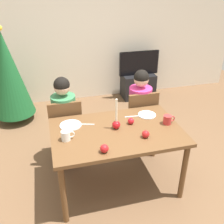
% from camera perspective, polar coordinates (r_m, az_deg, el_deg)
% --- Properties ---
extents(ground_plane, '(7.68, 7.68, 0.00)m').
position_cam_1_polar(ground_plane, '(3.25, 0.94, -15.31)').
color(ground_plane, brown).
extents(back_wall, '(6.40, 0.10, 2.60)m').
position_cam_1_polar(back_wall, '(5.00, -7.39, 17.12)').
color(back_wall, beige).
rests_on(back_wall, ground).
extents(dining_table, '(1.40, 0.90, 0.75)m').
position_cam_1_polar(dining_table, '(2.84, 1.04, -5.47)').
color(dining_table, brown).
rests_on(dining_table, ground).
extents(chair_left, '(0.40, 0.40, 0.90)m').
position_cam_1_polar(chair_left, '(3.36, -10.11, -3.26)').
color(chair_left, brown).
rests_on(chair_left, ground).
extents(chair_right, '(0.40, 0.40, 0.90)m').
position_cam_1_polar(chair_right, '(3.55, 6.19, -1.12)').
color(chair_right, brown).
rests_on(chair_right, ground).
extents(person_left_child, '(0.30, 0.30, 1.17)m').
position_cam_1_polar(person_left_child, '(3.36, -10.25, -2.14)').
color(person_left_child, '#33384C').
rests_on(person_left_child, ground).
extents(person_right_child, '(0.30, 0.30, 1.17)m').
position_cam_1_polar(person_right_child, '(3.55, 6.06, -0.06)').
color(person_right_child, '#33384C').
rests_on(person_right_child, ground).
extents(tv_stand, '(0.64, 0.40, 0.48)m').
position_cam_1_polar(tv_stand, '(5.29, 5.72, 5.79)').
color(tv_stand, black).
rests_on(tv_stand, ground).
extents(tv, '(0.79, 0.05, 0.46)m').
position_cam_1_polar(tv, '(5.13, 5.97, 10.66)').
color(tv, black).
rests_on(tv, tv_stand).
extents(christmas_tree, '(0.66, 0.66, 1.58)m').
position_cam_1_polar(christmas_tree, '(4.47, -21.78, 7.60)').
color(christmas_tree, brown).
rests_on(christmas_tree, ground).
extents(candle_centerpiece, '(0.09, 0.09, 0.35)m').
position_cam_1_polar(candle_centerpiece, '(2.79, 0.94, -2.37)').
color(candle_centerpiece, red).
rests_on(candle_centerpiece, dining_table).
extents(plate_left, '(0.24, 0.24, 0.01)m').
position_cam_1_polar(plate_left, '(2.91, -9.08, -2.88)').
color(plate_left, silver).
rests_on(plate_left, dining_table).
extents(plate_right, '(0.21, 0.21, 0.01)m').
position_cam_1_polar(plate_right, '(3.10, 7.69, -0.62)').
color(plate_right, silver).
rests_on(plate_right, dining_table).
extents(mug_left, '(0.14, 0.09, 0.10)m').
position_cam_1_polar(mug_left, '(2.65, -10.08, -5.10)').
color(mug_left, white).
rests_on(mug_left, dining_table).
extents(mug_right, '(0.14, 0.09, 0.10)m').
position_cam_1_polar(mug_right, '(2.95, 12.12, -1.66)').
color(mug_right, '#B72D2D').
rests_on(mug_right, dining_table).
extents(fork_left, '(0.18, 0.06, 0.01)m').
position_cam_1_polar(fork_left, '(2.90, -5.66, -2.72)').
color(fork_left, silver).
rests_on(fork_left, dining_table).
extents(fork_right, '(0.18, 0.03, 0.01)m').
position_cam_1_polar(fork_right, '(3.05, 4.50, -1.00)').
color(fork_right, silver).
rests_on(fork_right, dining_table).
extents(apple_near_candle, '(0.08, 0.08, 0.08)m').
position_cam_1_polar(apple_near_candle, '(2.45, -1.71, -8.03)').
color(apple_near_candle, red).
rests_on(apple_near_candle, dining_table).
extents(apple_by_left_plate, '(0.08, 0.08, 0.08)m').
position_cam_1_polar(apple_by_left_plate, '(2.68, 7.41, -4.84)').
color(apple_by_left_plate, red).
rests_on(apple_by_left_plate, dining_table).
extents(apple_by_right_mug, '(0.07, 0.07, 0.07)m').
position_cam_1_polar(apple_by_right_mug, '(2.90, 4.18, -1.99)').
color(apple_by_right_mug, red).
rests_on(apple_by_right_mug, dining_table).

